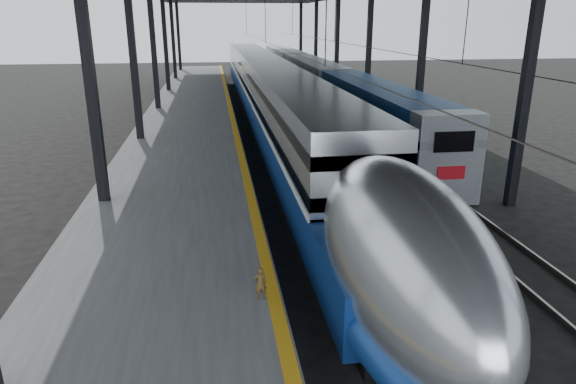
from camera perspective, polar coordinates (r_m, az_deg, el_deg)
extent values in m
plane|color=black|center=(14.63, 0.05, -9.93)|extent=(160.00, 160.00, 0.00)
cube|color=#4C4C4F|center=(33.39, -10.99, 7.05)|extent=(6.00, 80.00, 1.00)
cube|color=orange|center=(33.28, -6.18, 8.13)|extent=(0.30, 80.00, 0.01)
cube|color=slate|center=(33.58, -2.72, 6.70)|extent=(0.08, 80.00, 0.16)
cube|color=slate|center=(33.75, -0.27, 6.78)|extent=(0.08, 80.00, 0.16)
cube|color=slate|center=(34.41, 5.65, 6.92)|extent=(0.08, 80.00, 0.16)
cube|color=slate|center=(34.78, 7.97, 6.96)|extent=(0.08, 80.00, 0.16)
cube|color=black|center=(18.32, -20.90, 9.60)|extent=(0.35, 0.35, 9.00)
cube|color=black|center=(21.24, 24.88, 10.19)|extent=(0.35, 0.35, 9.00)
cube|color=black|center=(28.11, -16.70, 12.76)|extent=(0.35, 0.35, 9.00)
cube|color=black|center=(30.09, 14.57, 13.28)|extent=(0.35, 0.35, 9.00)
cube|color=black|center=(38.01, -14.64, 14.26)|extent=(0.35, 0.35, 9.00)
cube|color=black|center=(39.50, 8.94, 14.77)|extent=(0.35, 0.35, 9.00)
cube|color=black|center=(47.95, -13.42, 15.14)|extent=(0.35, 0.35, 9.00)
cube|color=black|center=(49.14, 5.46, 15.61)|extent=(0.35, 0.35, 9.00)
cube|color=black|center=(57.91, -12.61, 15.70)|extent=(0.35, 0.35, 9.00)
cube|color=black|center=(58.90, 3.11, 16.14)|extent=(0.35, 0.35, 9.00)
cube|color=black|center=(67.88, -12.04, 16.10)|extent=(0.35, 0.35, 9.00)
cube|color=black|center=(68.72, 1.43, 16.51)|extent=(0.35, 0.35, 9.00)
cylinder|color=slate|center=(32.98, -1.58, 16.00)|extent=(0.03, 74.00, 0.03)
cylinder|color=slate|center=(33.93, 7.18, 15.94)|extent=(0.03, 74.00, 0.03)
cube|color=silver|center=(41.54, -2.92, 12.06)|extent=(2.87, 57.00, 3.96)
cube|color=navy|center=(40.22, -2.69, 10.07)|extent=(2.95, 62.00, 1.54)
cube|color=silver|center=(41.59, -2.91, 11.45)|extent=(2.97, 57.00, 0.10)
cube|color=black|center=(41.43, -2.95, 13.63)|extent=(2.91, 57.00, 0.42)
cube|color=black|center=(41.54, -2.92, 12.06)|extent=(2.91, 57.00, 0.42)
ellipsoid|color=silver|center=(11.42, 12.43, -7.02)|extent=(2.87, 8.40, 3.96)
ellipsoid|color=navy|center=(11.95, 12.04, -11.97)|extent=(2.95, 8.40, 1.69)
ellipsoid|color=black|center=(8.95, 18.55, -9.41)|extent=(1.49, 2.20, 0.89)
cube|color=black|center=(12.36, 11.79, -15.13)|extent=(2.18, 2.60, 0.40)
cube|color=black|center=(32.54, -1.26, 6.55)|extent=(2.18, 2.60, 0.40)
cube|color=navy|center=(28.61, 10.03, 7.99)|extent=(2.61, 18.00, 3.54)
cube|color=#919599|center=(20.98, 17.05, 3.63)|extent=(2.65, 1.20, 3.58)
cube|color=black|center=(20.25, 17.98, 5.34)|extent=(1.58, 0.06, 0.79)
cube|color=#B10D15|center=(20.55, 17.65, 2.05)|extent=(1.12, 0.06, 0.51)
cube|color=#919599|center=(46.85, 2.77, 12.29)|extent=(2.61, 18.00, 3.54)
cube|color=#919599|center=(65.52, -0.45, 14.10)|extent=(2.61, 18.00, 3.54)
cube|color=black|center=(23.53, 14.26, 1.20)|extent=(2.05, 2.40, 0.36)
cube|color=black|center=(44.15, 3.48, 9.69)|extent=(2.05, 2.40, 0.36)
imported|color=#4F3A1A|center=(11.66, -3.09, -10.10)|extent=(0.30, 0.21, 0.78)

